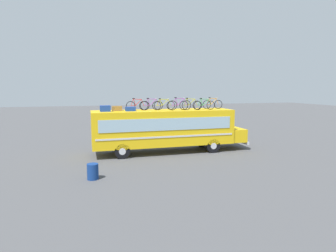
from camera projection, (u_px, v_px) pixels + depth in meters
The scene contains 13 objects.
ground_plane at pixel (163, 152), 21.55m from camera, with size 120.00×120.00×0.00m, color #4C4C4F.
bus at pixel (166, 128), 21.37m from camera, with size 11.73×2.62×3.17m.
luggage_bag_1 at pixel (105, 109), 19.80m from camera, with size 0.72×0.36×0.42m, color #193899.
luggage_bag_2 at pixel (117, 108), 20.45m from camera, with size 0.69×0.50×0.35m, color olive.
luggage_bag_3 at pixel (130, 109), 20.32m from camera, with size 0.70×0.51×0.29m, color #193899.
rooftop_bicycle_1 at pixel (137, 105), 20.94m from camera, with size 1.64×0.44×0.90m.
rooftop_bicycle_2 at pixel (152, 105), 21.09m from camera, with size 1.71×0.44×0.91m.
rooftop_bicycle_3 at pixel (164, 105), 21.33m from camera, with size 1.75×0.44×0.87m.
rooftop_bicycle_4 at pixel (179, 105), 21.11m from camera, with size 1.82×0.44×0.95m.
rooftop_bicycle_5 at pixel (190, 105), 21.44m from camera, with size 1.73×0.44×0.90m.
rooftop_bicycle_6 at pixel (204, 105), 21.52m from camera, with size 1.71×0.44×0.88m.
rooftop_bicycle_7 at pixel (213, 104), 22.38m from camera, with size 1.66×0.44×0.91m.
trash_bin at pixel (93, 172), 15.12m from camera, with size 0.59×0.59×0.84m, color navy.
Camera 1 is at (-5.42, -20.39, 4.80)m, focal length 30.65 mm.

